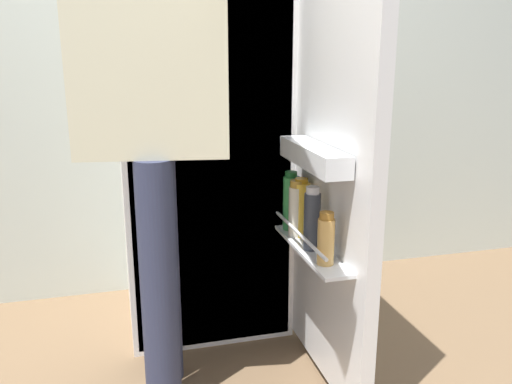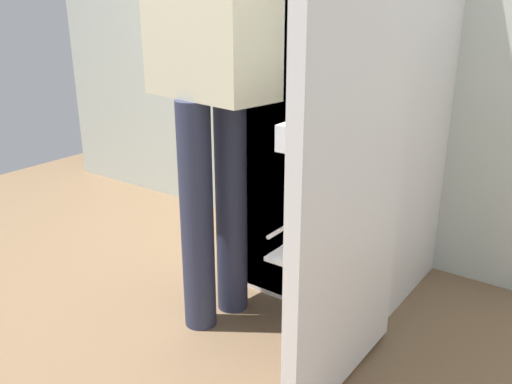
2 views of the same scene
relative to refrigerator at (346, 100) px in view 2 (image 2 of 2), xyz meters
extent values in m
plane|color=brown|center=(-0.03, -0.52, -0.80)|extent=(5.23, 5.23, 0.00)
cube|color=white|center=(-0.03, 0.05, 0.00)|extent=(0.66, 0.64, 1.60)
cube|color=white|center=(-0.03, -0.27, 0.00)|extent=(0.62, 0.01, 1.56)
cube|color=white|center=(-0.03, -0.22, 0.07)|extent=(0.58, 0.09, 0.01)
cube|color=white|center=(0.33, -0.59, 0.00)|extent=(0.05, 0.64, 1.55)
cube|color=white|center=(0.25, -0.59, -0.29)|extent=(0.10, 0.51, 0.01)
cylinder|color=silver|center=(0.21, -0.59, -0.22)|extent=(0.01, 0.49, 0.01)
cube|color=white|center=(0.25, -0.59, 0.04)|extent=(0.09, 0.43, 0.07)
cylinder|color=gold|center=(0.26, -0.46, -0.18)|extent=(0.06, 0.06, 0.20)
cylinder|color=#BC8419|center=(0.26, -0.46, -0.07)|extent=(0.05, 0.05, 0.02)
cylinder|color=#333842|center=(0.25, -0.60, -0.18)|extent=(0.06, 0.06, 0.20)
cylinder|color=silver|center=(0.25, -0.60, -0.07)|extent=(0.05, 0.05, 0.02)
cylinder|color=tan|center=(0.25, -0.74, -0.21)|extent=(0.05, 0.05, 0.15)
cylinder|color=#996623|center=(0.25, -0.74, -0.12)|extent=(0.05, 0.05, 0.02)
cylinder|color=green|center=(0.25, -0.38, -0.18)|extent=(0.06, 0.06, 0.20)
cylinder|color=#195B28|center=(0.25, -0.38, -0.07)|extent=(0.04, 0.04, 0.02)
cylinder|color=#EDE5CC|center=(0.25, -0.46, -0.19)|extent=(0.06, 0.06, 0.18)
cylinder|color=#B78933|center=(0.25, -0.46, -0.08)|extent=(0.05, 0.05, 0.02)
cylinder|color=brown|center=(0.26, -0.37, -0.19)|extent=(0.06, 0.06, 0.18)
cylinder|color=black|center=(0.26, -0.37, -0.09)|extent=(0.04, 0.04, 0.03)
cylinder|color=#4C7F3D|center=(-0.13, -0.22, 0.13)|extent=(0.08, 0.08, 0.11)
cylinder|color=#2D334C|center=(-0.24, -0.43, -0.37)|extent=(0.12, 0.12, 0.86)
cylinder|color=#2D334C|center=(-0.27, -0.59, -0.37)|extent=(0.12, 0.12, 0.86)
cube|color=beige|center=(-0.25, -0.51, 0.36)|extent=(0.49, 0.29, 0.61)
cylinder|color=beige|center=(-0.22, -0.28, 0.34)|extent=(0.08, 0.08, 0.57)
camera|label=1|loc=(-0.37, -2.20, 0.38)|focal=37.32mm
camera|label=2|loc=(0.96, -1.92, 0.38)|focal=38.03mm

